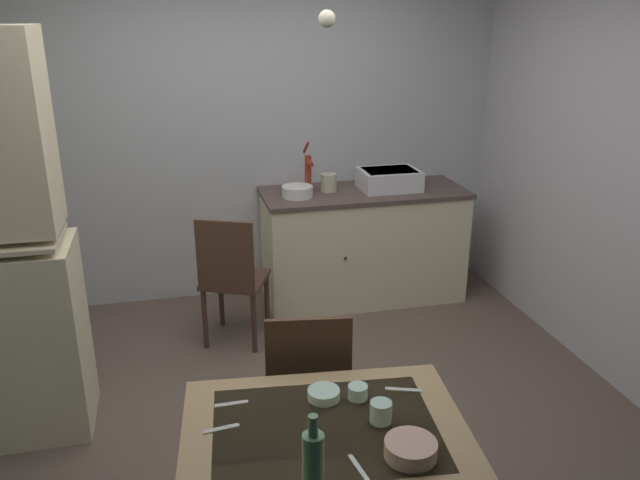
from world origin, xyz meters
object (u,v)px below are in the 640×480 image
at_px(sink_basin, 389,179).
at_px(chair_far_side, 308,391).
at_px(mug_tall, 358,392).
at_px(serving_bowl_wide, 324,394).
at_px(mixing_bowl_counter, 297,191).
at_px(glass_bottle, 313,459).
at_px(dining_table, 325,451).
at_px(hand_pump, 308,170).
at_px(chair_by_counter, 232,277).

height_order(sink_basin, chair_far_side, sink_basin).
bearing_deg(mug_tall, chair_far_side, 102.94).
relative_size(chair_far_side, serving_bowl_wide, 7.17).
height_order(mixing_bowl_counter, glass_bottle, glass_bottle).
distance_m(mixing_bowl_counter, dining_table, 2.55).
bearing_deg(glass_bottle, dining_table, 68.97).
height_order(hand_pump, glass_bottle, hand_pump).
xyz_separation_m(dining_table, chair_by_counter, (-0.14, 2.03, -0.13)).
xyz_separation_m(sink_basin, mixing_bowl_counter, (-0.72, -0.05, -0.04)).
bearing_deg(serving_bowl_wide, chair_far_side, 86.40).
xyz_separation_m(mixing_bowl_counter, chair_far_side, (-0.34, -1.89, -0.43)).
distance_m(mixing_bowl_counter, mug_tall, 2.36).
height_order(hand_pump, mixing_bowl_counter, hand_pump).
relative_size(serving_bowl_wide, glass_bottle, 0.48).
distance_m(chair_far_side, serving_bowl_wide, 0.50).
xyz_separation_m(mixing_bowl_counter, glass_bottle, (-0.52, -2.79, -0.08)).
distance_m(hand_pump, serving_bowl_wide, 2.48).
xyz_separation_m(sink_basin, chair_by_counter, (-1.27, -0.52, -0.46)).
bearing_deg(hand_pump, serving_bowl_wide, -101.07).
relative_size(dining_table, chair_far_side, 1.21).
bearing_deg(sink_basin, serving_bowl_wide, -114.75).
height_order(mixing_bowl_counter, chair_far_side, mixing_bowl_counter).
bearing_deg(chair_far_side, sink_basin, 61.28).
bearing_deg(dining_table, glass_bottle, -111.03).
bearing_deg(dining_table, mixing_bowl_counter, 80.72).
bearing_deg(hand_pump, chair_by_counter, -138.76).
distance_m(dining_table, glass_bottle, 0.37).
bearing_deg(glass_bottle, mixing_bowl_counter, 79.46).
bearing_deg(hand_pump, glass_bottle, -102.16).
distance_m(serving_bowl_wide, mug_tall, 0.13).
relative_size(chair_far_side, glass_bottle, 3.41).
bearing_deg(mixing_bowl_counter, sink_basin, 3.96).
distance_m(dining_table, chair_far_side, 0.63).
height_order(sink_basin, chair_by_counter, sink_basin).
relative_size(serving_bowl_wide, mug_tall, 1.63).
relative_size(sink_basin, dining_table, 0.40).
bearing_deg(mug_tall, serving_bowl_wide, 167.93).
bearing_deg(chair_by_counter, mug_tall, -80.67).
distance_m(mixing_bowl_counter, chair_far_side, 1.97).
xyz_separation_m(dining_table, chair_far_side, (0.07, 0.61, -0.14)).
bearing_deg(hand_pump, sink_basin, -4.18).
bearing_deg(serving_bowl_wide, mug_tall, -12.07).
distance_m(mixing_bowl_counter, chair_by_counter, 0.84).
relative_size(hand_pump, mixing_bowl_counter, 1.72).
height_order(chair_by_counter, mug_tall, chair_by_counter).
xyz_separation_m(hand_pump, mug_tall, (-0.34, -2.44, -0.29)).
bearing_deg(glass_bottle, chair_far_side, 78.87).
bearing_deg(sink_basin, dining_table, -113.90).
height_order(chair_far_side, mug_tall, chair_far_side).
relative_size(hand_pump, mug_tall, 4.96).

